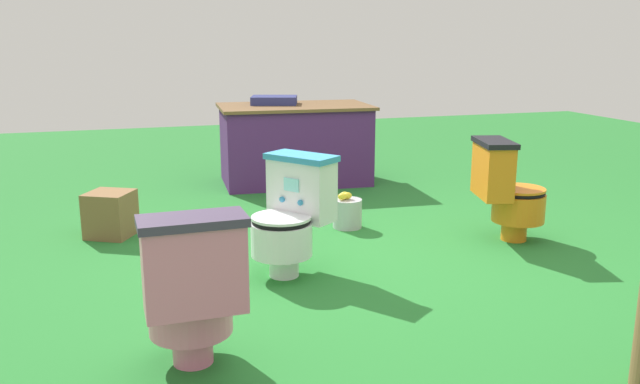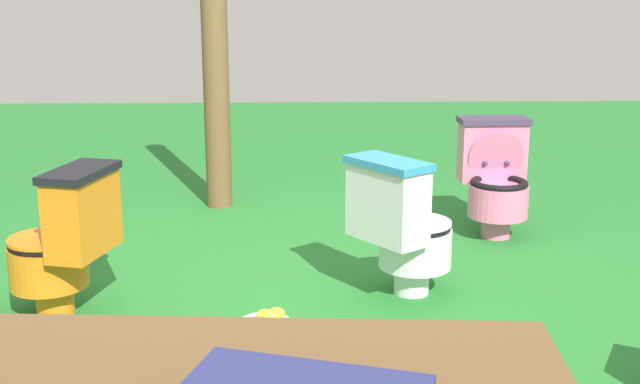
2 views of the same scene
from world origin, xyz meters
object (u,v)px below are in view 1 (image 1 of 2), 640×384
vendor_table (295,143)px  lemon_bucket (347,213)px  toilet_orange (507,190)px  small_crate (110,214)px  toilet_pink (192,290)px  toilet_white (291,215)px

vendor_table → lemon_bucket: bearing=-91.5°
toilet_orange → lemon_bucket: (-0.97, 0.64, -0.25)m
vendor_table → toilet_orange: bearing=-68.2°
small_crate → lemon_bucket: (1.72, -0.31, -0.05)m
toilet_pink → lemon_bucket: bearing=52.4°
toilet_pink → small_crate: toilet_pink is taller
vendor_table → small_crate: 2.24m
toilet_pink → lemon_bucket: toilet_pink is taller
toilet_orange → toilet_white: size_ratio=1.00×
toilet_orange → lemon_bucket: size_ratio=2.63×
toilet_orange → small_crate: size_ratio=2.20×
toilet_orange → vendor_table: bearing=-143.7°
toilet_pink → toilet_white: (0.72, 1.05, -0.00)m
toilet_white → lemon_bucket: toilet_white is taller
toilet_orange → small_crate: bearing=-94.9°
vendor_table → toilet_white: bearing=-105.9°
small_crate → lemon_bucket: small_crate is taller
toilet_orange → vendor_table: 2.48m
toilet_pink → vendor_table: size_ratio=0.48×
toilet_pink → small_crate: (-0.34, 2.19, -0.21)m
toilet_orange → vendor_table: size_ratio=0.48×
small_crate → lemon_bucket: 1.75m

